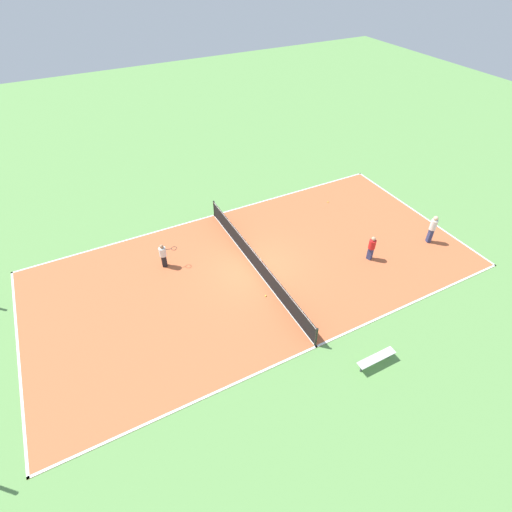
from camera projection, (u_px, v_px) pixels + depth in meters
ground_plane at (256, 269)px, 20.75m from camera, size 80.00×80.00×0.00m
court_surface at (256, 269)px, 20.75m from camera, size 11.22×22.68×0.02m
tennis_net at (256, 261)px, 20.39m from camera, size 11.02×0.10×1.07m
bench at (376, 358)px, 16.08m from camera, size 0.36×1.74×0.45m
player_far_white at (163, 254)px, 20.42m from camera, size 0.57×0.99×1.40m
player_near_white at (433, 227)px, 21.86m from camera, size 0.47×0.47×1.71m
player_coach_red at (372, 247)px, 20.84m from camera, size 0.45×0.45×1.45m
tennis_ball_midcourt at (266, 296)px, 19.20m from camera, size 0.07×0.07×0.07m
tennis_ball_left_sideline at (328, 202)px, 25.57m from camera, size 0.07×0.07×0.07m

